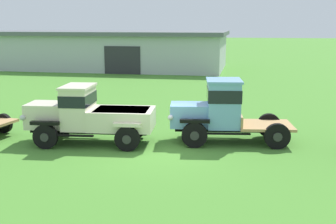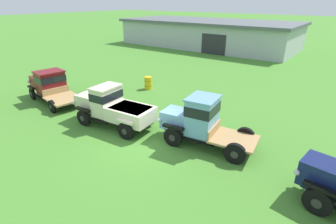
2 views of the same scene
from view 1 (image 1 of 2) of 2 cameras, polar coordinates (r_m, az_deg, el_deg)
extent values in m
plane|color=#47842D|center=(14.63, -1.67, -5.26)|extent=(240.00, 240.00, 0.00)
cube|color=#B2B7BC|center=(42.65, -8.94, 8.13)|extent=(23.92, 9.91, 3.23)
cube|color=#565B60|center=(42.57, -9.02, 10.54)|extent=(24.52, 10.71, 0.36)
cube|color=#2D2D33|center=(36.83, -6.21, 6.98)|extent=(3.20, 0.08, 2.40)
cylinder|color=black|center=(18.13, -21.38, -1.43)|extent=(0.80, 0.28, 0.79)
cylinder|color=#2D2D2D|center=(18.20, -21.19, -1.37)|extent=(0.28, 0.07, 0.28)
cylinder|color=black|center=(15.35, -16.26, -3.23)|extent=(0.89, 0.27, 0.88)
cylinder|color=#2D2D2D|center=(15.25, -16.41, -3.33)|extent=(0.31, 0.06, 0.31)
cylinder|color=black|center=(16.92, -14.13, -1.72)|extent=(0.89, 0.27, 0.88)
cylinder|color=#2D2D2D|center=(17.02, -14.01, -1.63)|extent=(0.31, 0.06, 0.31)
cylinder|color=black|center=(14.54, -5.55, -3.63)|extent=(0.89, 0.27, 0.88)
cylinder|color=#2D2D2D|center=(14.44, -5.63, -3.74)|extent=(0.31, 0.06, 0.31)
cylinder|color=black|center=(16.19, -4.39, -2.00)|extent=(0.89, 0.27, 0.88)
cylinder|color=#2D2D2D|center=(16.30, -4.33, -1.90)|extent=(0.31, 0.06, 0.31)
cube|color=black|center=(15.68, -10.38, -2.31)|extent=(4.31, 1.34, 0.12)
cube|color=beige|center=(16.07, -15.96, -0.38)|extent=(1.51, 1.34, 0.89)
cube|color=silver|center=(16.34, -18.14, -0.48)|extent=(0.15, 0.95, 0.67)
sphere|color=silver|center=(15.75, -19.12, -0.74)|extent=(0.20, 0.20, 0.20)
sphere|color=silver|center=(16.91, -17.32, 0.21)|extent=(0.20, 0.20, 0.20)
cube|color=black|center=(15.23, -16.37, -1.45)|extent=(1.02, 0.29, 0.12)
cube|color=black|center=(16.81, -14.21, -0.10)|extent=(1.02, 0.29, 0.12)
cube|color=beige|center=(15.63, -12.02, 0.58)|extent=(1.07, 1.60, 1.48)
cube|color=black|center=(15.57, -12.08, 1.78)|extent=(1.11, 1.64, 0.41)
cube|color=beige|center=(15.50, -12.15, 3.40)|extent=(1.17, 1.68, 0.08)
cube|color=black|center=(15.00, -12.50, -3.13)|extent=(1.32, 0.26, 0.05)
cube|color=black|center=(16.57, -10.73, -1.63)|extent=(1.32, 0.26, 0.05)
cube|color=beige|center=(15.31, -6.23, -0.92)|extent=(2.41, 1.80, 0.72)
cube|color=black|center=(15.24, -6.25, 0.28)|extent=(2.02, 1.52, 0.06)
cube|color=beige|center=(14.42, -5.58, -1.76)|extent=(0.98, 0.29, 0.12)
cube|color=beige|center=(16.08, -4.42, -0.31)|extent=(0.98, 0.29, 0.12)
cylinder|color=black|center=(14.89, 3.62, -3.14)|extent=(0.93, 0.31, 0.91)
cylinder|color=#2D2D2D|center=(14.79, 3.62, -3.25)|extent=(0.32, 0.07, 0.32)
cylinder|color=black|center=(16.48, 3.58, -1.67)|extent=(0.93, 0.31, 0.91)
cylinder|color=#2D2D2D|center=(16.58, 3.58, -1.58)|extent=(0.32, 0.07, 0.32)
cylinder|color=black|center=(15.20, 14.57, -3.20)|extent=(0.93, 0.31, 0.91)
cylinder|color=#2D2D2D|center=(15.09, 14.65, -3.31)|extent=(0.32, 0.07, 0.32)
cylinder|color=black|center=(16.75, 13.49, -1.75)|extent=(0.93, 0.31, 0.91)
cylinder|color=#2D2D2D|center=(16.86, 13.43, -1.67)|extent=(0.32, 0.07, 0.32)
cube|color=black|center=(15.73, 8.49, -2.12)|extent=(4.17, 1.42, 0.12)
cube|color=#70A3D1|center=(15.56, 2.87, -0.37)|extent=(1.50, 1.31, 0.83)
cube|color=silver|center=(15.58, 0.48, -0.49)|extent=(0.18, 0.90, 0.62)
sphere|color=silver|center=(14.97, 0.34, -0.77)|extent=(0.20, 0.20, 0.20)
sphere|color=silver|center=(16.17, 0.55, 0.19)|extent=(0.20, 0.20, 0.20)
cube|color=black|center=(14.77, 3.64, -1.24)|extent=(1.07, 0.34, 0.12)
cube|color=black|center=(16.37, 3.60, 0.06)|extent=(1.07, 0.34, 0.12)
cube|color=#70A3D1|center=(15.52, 7.51, 1.07)|extent=(1.32, 1.57, 1.66)
cube|color=black|center=(15.45, 7.55, 2.43)|extent=(1.37, 1.61, 0.46)
cube|color=#70A3D1|center=(15.38, 7.60, 4.25)|extent=(1.44, 1.65, 0.08)
cube|color=black|center=(14.95, 8.07, -2.93)|extent=(1.60, 0.35, 0.05)
cube|color=black|center=(16.50, 7.62, -1.51)|extent=(1.60, 0.35, 0.05)
cube|color=tan|center=(15.87, 13.00, -1.76)|extent=(2.15, 1.91, 0.10)
cube|color=tan|center=(15.69, 9.68, -0.92)|extent=(0.28, 1.55, 0.44)
cylinder|color=gold|center=(21.94, -11.32, 1.58)|extent=(0.57, 0.57, 0.95)
cylinder|color=#896E0F|center=(21.90, -11.34, 2.07)|extent=(0.60, 0.60, 0.03)
cylinder|color=#896E0F|center=(21.97, -11.30, 1.10)|extent=(0.60, 0.60, 0.03)
camera|label=2|loc=(7.42, 51.78, 23.05)|focal=28.00mm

